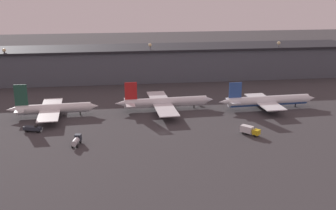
{
  "coord_description": "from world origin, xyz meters",
  "views": [
    {
      "loc": [
        -17.05,
        -141.34,
        53.16
      ],
      "look_at": [
        3.78,
        14.71,
        6.0
      ],
      "focal_mm": 45.0,
      "sensor_mm": 36.0,
      "label": 1
    }
  ],
  "objects_px": {
    "airplane_1": "(165,102)",
    "airplane_2": "(267,101)",
    "service_vehicle_0": "(249,130)",
    "service_vehicle_2": "(33,128)",
    "service_vehicle_1": "(76,140)",
    "airplane_0": "(53,109)"
  },
  "relations": [
    {
      "from": "airplane_1",
      "to": "airplane_2",
      "type": "distance_m",
      "value": 43.94
    },
    {
      "from": "service_vehicle_0",
      "to": "service_vehicle_2",
      "type": "relative_size",
      "value": 0.97
    },
    {
      "from": "airplane_1",
      "to": "service_vehicle_2",
      "type": "relative_size",
      "value": 6.19
    },
    {
      "from": "service_vehicle_0",
      "to": "service_vehicle_1",
      "type": "distance_m",
      "value": 60.31
    },
    {
      "from": "airplane_2",
      "to": "service_vehicle_0",
      "type": "xyz_separation_m",
      "value": [
        -17.54,
        -29.6,
        -1.69
      ]
    },
    {
      "from": "airplane_0",
      "to": "airplane_1",
      "type": "xyz_separation_m",
      "value": [
        45.8,
        3.05,
        0.0
      ]
    },
    {
      "from": "airplane_0",
      "to": "service_vehicle_2",
      "type": "height_order",
      "value": "airplane_0"
    },
    {
      "from": "airplane_1",
      "to": "service_vehicle_2",
      "type": "bearing_deg",
      "value": -160.78
    },
    {
      "from": "airplane_2",
      "to": "service_vehicle_1",
      "type": "relative_size",
      "value": 6.79
    },
    {
      "from": "airplane_0",
      "to": "service_vehicle_2",
      "type": "xyz_separation_m",
      "value": [
        -5.05,
        -17.5,
        -1.94
      ]
    },
    {
      "from": "airplane_0",
      "to": "service_vehicle_0",
      "type": "bearing_deg",
      "value": -25.97
    },
    {
      "from": "airplane_0",
      "to": "service_vehicle_2",
      "type": "distance_m",
      "value": 18.32
    },
    {
      "from": "airplane_2",
      "to": "service_vehicle_2",
      "type": "bearing_deg",
      "value": -173.03
    },
    {
      "from": "airplane_1",
      "to": "service_vehicle_1",
      "type": "relative_size",
      "value": 6.6
    },
    {
      "from": "service_vehicle_1",
      "to": "service_vehicle_2",
      "type": "bearing_deg",
      "value": 59.88
    },
    {
      "from": "service_vehicle_1",
      "to": "airplane_2",
      "type": "bearing_deg",
      "value": -56.09
    },
    {
      "from": "service_vehicle_2",
      "to": "airplane_2",
      "type": "bearing_deg",
      "value": 30.19
    },
    {
      "from": "service_vehicle_1",
      "to": "service_vehicle_0",
      "type": "bearing_deg",
      "value": -76.36
    },
    {
      "from": "airplane_0",
      "to": "service_vehicle_2",
      "type": "bearing_deg",
      "value": -108.88
    },
    {
      "from": "airplane_2",
      "to": "service_vehicle_1",
      "type": "bearing_deg",
      "value": -160.82
    },
    {
      "from": "airplane_0",
      "to": "service_vehicle_2",
      "type": "relative_size",
      "value": 5.31
    },
    {
      "from": "airplane_2",
      "to": "service_vehicle_1",
      "type": "distance_m",
      "value": 83.93
    }
  ]
}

